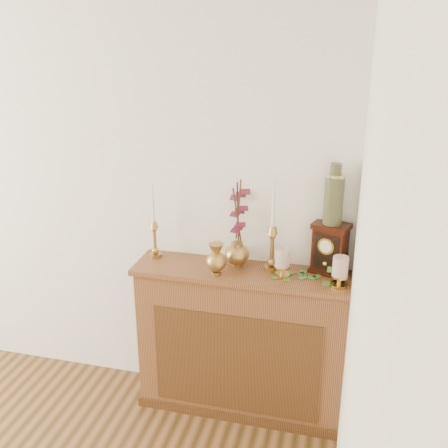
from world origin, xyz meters
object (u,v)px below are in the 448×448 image
(candlestick_left, at_px, (154,233))
(mantel_clock, at_px, (330,249))
(candlestick_center, at_px, (272,241))
(bud_vase, at_px, (216,259))
(ceramic_vase, at_px, (334,197))
(ginger_jar, at_px, (239,224))

(candlestick_left, height_order, mantel_clock, candlestick_left)
(candlestick_left, xyz_separation_m, candlestick_center, (0.70, -0.01, 0.03))
(bud_vase, relative_size, ceramic_vase, 0.55)
(candlestick_left, xyz_separation_m, bud_vase, (0.41, -0.14, -0.06))
(bud_vase, distance_m, ceramic_vase, 0.71)
(candlestick_left, distance_m, ginger_jar, 0.51)
(mantel_clock, height_order, ceramic_vase, ceramic_vase)
(candlestick_left, bearing_deg, ceramic_vase, 2.24)
(ceramic_vase, bearing_deg, candlestick_center, -171.64)
(candlestick_left, distance_m, mantel_clock, 1.01)
(candlestick_center, bearing_deg, candlestick_left, 179.48)
(candlestick_left, distance_m, bud_vase, 0.44)
(mantel_clock, distance_m, ceramic_vase, 0.29)
(bud_vase, bearing_deg, candlestick_left, 160.69)
(candlestick_left, xyz_separation_m, ginger_jar, (0.50, 0.04, 0.09))
(candlestick_left, height_order, bud_vase, candlestick_left)
(candlestick_left, height_order, ginger_jar, ginger_jar)
(mantel_clock, relative_size, ceramic_vase, 0.87)
(candlestick_center, height_order, bud_vase, candlestick_center)
(candlestick_center, bearing_deg, bud_vase, -154.09)
(bud_vase, xyz_separation_m, ceramic_vase, (0.60, 0.18, 0.35))
(candlestick_left, distance_m, ceramic_vase, 1.05)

